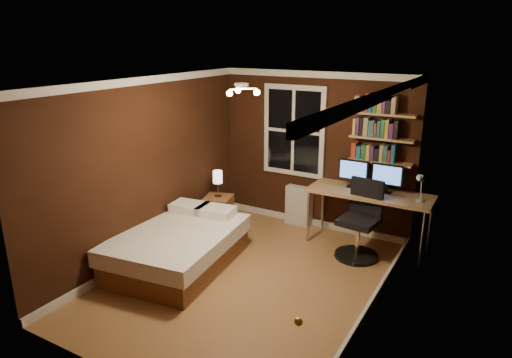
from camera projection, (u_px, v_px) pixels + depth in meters
The scene contains 24 objects.
floor at pixel (247, 279), 5.89m from camera, with size 4.20×4.20×0.00m, color brown.
wall_back at pixel (314, 151), 7.26m from camera, with size 3.20×0.04×2.50m, color black.
wall_left at pixel (147, 169), 6.28m from camera, with size 0.04×4.20×2.50m, color black.
wall_right at pixel (378, 211), 4.76m from camera, with size 0.04×4.20×2.50m, color black.
ceiling at pixel (246, 82), 5.15m from camera, with size 3.20×4.20×0.02m, color white.
window at pixel (294, 131), 7.30m from camera, with size 1.06×0.06×1.46m, color silver.
door at pixel (319, 301), 3.54m from camera, with size 0.03×0.82×2.05m, color black, non-canonical shape.
door_knob at pixel (298, 322), 3.32m from camera, with size 0.06×0.06×0.06m, color gold.
ceiling_fixture at pixel (241, 92), 5.09m from camera, with size 0.44×0.44×0.18m, color beige, non-canonical shape.
bookshelf_lower at pixel (380, 162), 6.64m from camera, with size 0.92×0.22×0.03m, color tan.
books_row_lower at pixel (381, 153), 6.60m from camera, with size 0.60×0.16×0.23m, color maroon, non-canonical shape.
bookshelf_middle at pixel (382, 138), 6.54m from camera, with size 0.92×0.22×0.03m, color tan.
books_row_middle at pixel (383, 129), 6.50m from camera, with size 0.66×0.16×0.23m, color navy, non-canonical shape.
bookshelf_upper at pixel (384, 114), 6.44m from camera, with size 0.92×0.22×0.03m, color tan.
books_row_upper at pixel (385, 105), 6.40m from camera, with size 0.54×0.16×0.23m, color #265831, non-canonical shape.
bed at pixel (179, 247), 6.18m from camera, with size 1.57×2.03×0.64m.
nightstand at pixel (219, 212), 7.43m from camera, with size 0.42×0.42×0.53m, color brown.
bedside_lamp at pixel (218, 184), 7.28m from camera, with size 0.15×0.15×0.43m, color silver, non-canonical shape.
radiator at pixel (299, 206), 7.52m from camera, with size 0.44×0.15×0.66m, color beige.
desk at pixel (370, 196), 6.61m from camera, with size 1.77×0.67×0.84m.
monitor_left at pixel (353, 174), 6.74m from camera, with size 0.44×0.12×0.42m, color black, non-canonical shape.
monitor_right at pixel (387, 179), 6.51m from camera, with size 0.44×0.12×0.42m, color black, non-canonical shape.
desk_lamp at pixel (420, 187), 6.10m from camera, with size 0.14×0.32×0.44m, color silver, non-canonical shape.
office_chair at pixel (360, 228), 6.39m from camera, with size 0.61×0.61×1.11m.
Camera 1 is at (2.71, -4.49, 2.98)m, focal length 32.00 mm.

